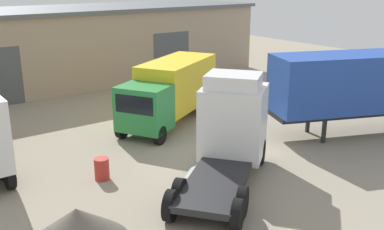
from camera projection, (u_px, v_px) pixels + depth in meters
The scene contains 6 objects.
ground_plane at pixel (229, 153), 20.35m from camera, with size 60.00×60.00×0.00m, color gray.
warehouse_building at pixel (71, 45), 33.25m from camera, with size 29.56×8.29×5.46m.
tractor_unit_white at pixel (230, 128), 17.89m from camera, with size 6.77×6.01×4.00m.
box_truck_green at pixel (171, 89), 24.16m from camera, with size 7.62×5.74×3.28m.
gravel_pile at pixel (77, 227), 13.24m from camera, with size 3.15×3.15×1.20m.
oil_drum at pixel (102, 169), 17.58m from camera, with size 0.58×0.58×0.88m.
Camera 1 is at (-12.61, -14.20, 7.69)m, focal length 42.00 mm.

